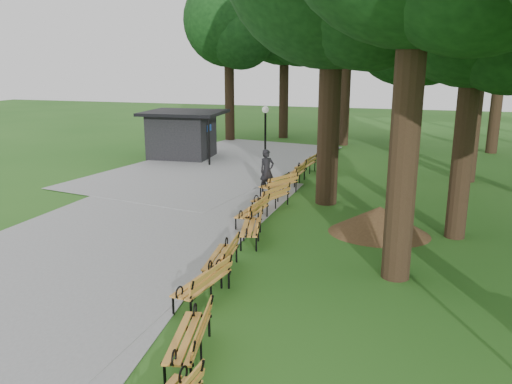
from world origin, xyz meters
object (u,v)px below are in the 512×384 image
(kiosk, at_px, (182,135))
(bench_9, at_px, (305,165))
(bench_7, at_px, (279,184))
(bench_6, at_px, (271,197))
(person, at_px, (267,171))
(bench_2, at_px, (202,283))
(bench_1, at_px, (188,337))
(bench_8, at_px, (295,174))
(bench_5, at_px, (252,211))
(dirt_mound, at_px, (379,220))
(bench_3, at_px, (221,257))
(bench_4, at_px, (251,227))
(lamp_post, at_px, (265,126))

(kiosk, xyz_separation_m, bench_9, (7.39, -2.11, -0.86))
(bench_7, bearing_deg, bench_9, -155.49)
(bench_6, bearing_deg, bench_9, -161.13)
(person, height_order, bench_9, person)
(kiosk, height_order, bench_2, kiosk)
(person, xyz_separation_m, kiosk, (-6.59, 6.09, 0.42))
(bench_1, xyz_separation_m, bench_8, (-1.18, 13.89, 0.00))
(bench_5, distance_m, bench_9, 8.19)
(person, bearing_deg, bench_6, -118.01)
(dirt_mound, distance_m, bench_5, 4.07)
(bench_3, height_order, bench_6, same)
(person, distance_m, bench_7, 0.79)
(bench_5, bearing_deg, bench_4, 21.28)
(bench_4, bearing_deg, lamp_post, -179.19)
(bench_1, xyz_separation_m, bench_7, (-1.37, 11.77, 0.00))
(person, relative_size, bench_4, 0.93)
(bench_7, bearing_deg, bench_5, 28.99)
(dirt_mound, height_order, bench_9, bench_9)
(bench_3, height_order, bench_4, same)
(person, relative_size, bench_2, 0.93)
(bench_6, distance_m, bench_7, 2.01)
(lamp_post, relative_size, bench_4, 1.69)
(person, distance_m, bench_1, 12.23)
(person, bearing_deg, bench_2, -129.48)
(kiosk, height_order, bench_5, kiosk)
(bench_2, xyz_separation_m, bench_9, (-0.48, 13.84, 0.00))
(person, bearing_deg, bench_5, -127.72)
(bench_1, distance_m, bench_8, 13.94)
(bench_3, height_order, bench_8, same)
(kiosk, distance_m, bench_5, 12.64)
(lamp_post, distance_m, bench_2, 13.59)
(bench_1, relative_size, bench_4, 1.00)
(bench_4, xyz_separation_m, bench_5, (-0.47, 1.60, 0.00))
(bench_6, distance_m, bench_9, 6.28)
(bench_2, distance_m, bench_4, 4.05)
(bench_4, relative_size, bench_6, 1.00)
(lamp_post, bearing_deg, kiosk, 154.21)
(person, bearing_deg, dirt_mound, -86.92)
(bench_9, bearing_deg, bench_4, 8.56)
(dirt_mound, distance_m, bench_1, 8.56)
(dirt_mound, xyz_separation_m, bench_3, (-3.60, -4.35, 0.00))
(bench_3, bearing_deg, bench_1, 5.57)
(bench_7, bearing_deg, bench_4, 33.38)
(dirt_mound, height_order, bench_4, bench_4)
(bench_4, distance_m, bench_8, 7.64)
(dirt_mound, xyz_separation_m, bench_5, (-4.06, -0.23, 0.00))
(kiosk, bearing_deg, bench_4, -60.76)
(lamp_post, bearing_deg, bench_7, -66.45)
(bench_2, bearing_deg, bench_6, -167.52)
(bench_3, bearing_deg, bench_9, 175.10)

